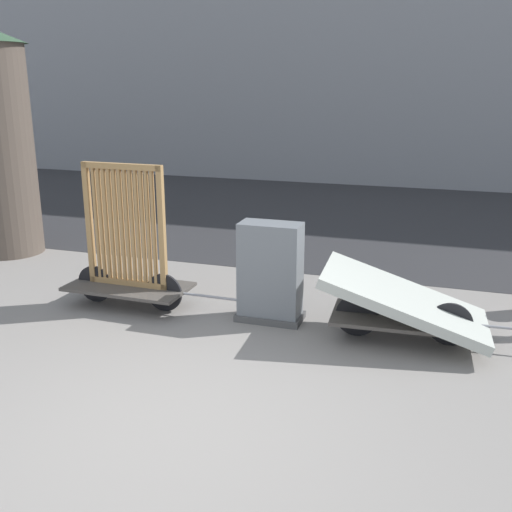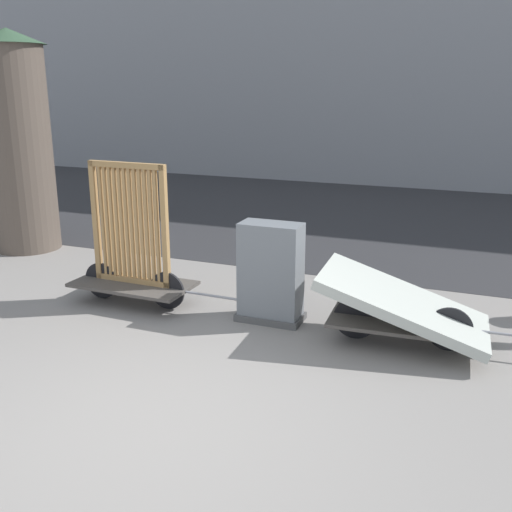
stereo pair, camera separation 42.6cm
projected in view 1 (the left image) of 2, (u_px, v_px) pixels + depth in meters
name	position (u px, v px, depth m)	size (l,w,h in m)	color
ground_plane	(167.00, 427.00, 4.93)	(60.00, 60.00, 0.00)	gray
road_strip	(345.00, 216.00, 12.61)	(56.00, 8.15, 0.01)	#2D2D30
bike_cart_with_bedframe	(127.00, 259.00, 7.42)	(2.24, 0.81, 1.81)	#4C4742
bike_cart_with_mattress	(404.00, 304.00, 6.48)	(2.38, 1.17, 0.81)	#4C4742
utility_cabinet	(270.00, 276.00, 7.01)	(0.78, 0.43, 1.19)	#4C4C4C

